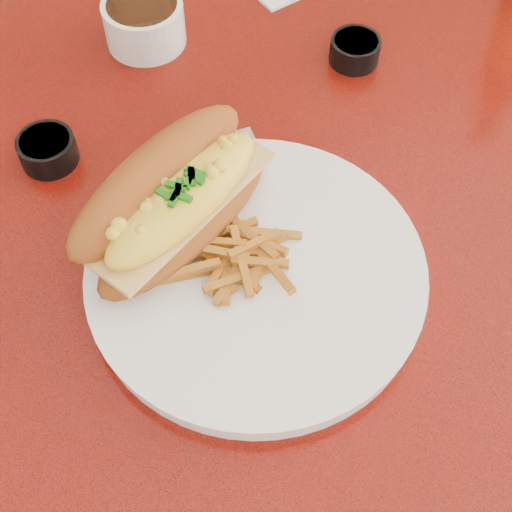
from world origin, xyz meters
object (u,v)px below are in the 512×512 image
object	(u,v)px
gravy_ramekin	(144,21)
sauce_cup_right	(355,49)
fork	(269,188)
diner_table	(278,249)
sauce_cup_left	(47,149)
dinner_plate	(256,274)
mac_hoagie	(175,198)
booth_bench_far	(162,34)

from	to	relation	value
gravy_ramekin	sauce_cup_right	xyz separation A→B (m)	(0.21, -0.10, -0.01)
fork	sauce_cup_right	size ratio (longest dim) A/B	2.46
diner_table	sauce_cup_left	size ratio (longest dim) A/B	17.47
dinner_plate	mac_hoagie	world-z (taller)	mac_hoagie
fork	sauce_cup_right	distance (m)	0.22
mac_hoagie	gravy_ramekin	size ratio (longest dim) A/B	1.91
dinner_plate	mac_hoagie	size ratio (longest dim) A/B	1.52
booth_bench_far	sauce_cup_right	bearing A→B (deg)	-80.32
fork	sauce_cup_left	distance (m)	0.22
booth_bench_far	dinner_plate	distance (m)	1.06
fork	dinner_plate	bearing A→B (deg)	151.88
fork	sauce_cup_right	world-z (taller)	sauce_cup_right
mac_hoagie	fork	distance (m)	0.10
sauce_cup_left	sauce_cup_right	bearing A→B (deg)	8.47
sauce_cup_left	sauce_cup_right	world-z (taller)	same
booth_bench_far	sauce_cup_left	xyz separation A→B (m)	(-0.22, -0.75, 0.50)
fork	booth_bench_far	bearing A→B (deg)	-6.01
gravy_ramekin	mac_hoagie	bearing A→B (deg)	-95.26
gravy_ramekin	sauce_cup_left	world-z (taller)	gravy_ramekin
dinner_plate	sauce_cup_right	xyz separation A→B (m)	(0.18, 0.24, 0.00)
dinner_plate	sauce_cup_left	size ratio (longest dim) A/B	4.85
diner_table	dinner_plate	bearing A→B (deg)	-116.93
fork	gravy_ramekin	bearing A→B (deg)	9.89
booth_bench_far	sauce_cup_left	size ratio (longest dim) A/B	17.04
dinner_plate	mac_hoagie	xyz separation A→B (m)	(-0.05, 0.06, 0.05)
diner_table	fork	xyz separation A→B (m)	(-0.03, -0.05, 0.18)
fork	sauce_cup_left	size ratio (longest dim) A/B	2.33
sauce_cup_left	booth_bench_far	bearing A→B (deg)	73.50
mac_hoagie	sauce_cup_left	world-z (taller)	mac_hoagie
diner_table	fork	size ratio (longest dim) A/B	7.49
gravy_ramekin	booth_bench_far	bearing A→B (deg)	81.13
diner_table	mac_hoagie	xyz separation A→B (m)	(-0.12, -0.07, 0.22)
fork	gravy_ramekin	xyz separation A→B (m)	(-0.06, 0.26, 0.01)
diner_table	booth_bench_far	world-z (taller)	booth_bench_far
booth_bench_far	sauce_cup_right	world-z (taller)	booth_bench_far
booth_bench_far	diner_table	bearing A→B (deg)	-90.00
dinner_plate	fork	bearing A→B (deg)	65.93
diner_table	gravy_ramekin	distance (m)	0.30
diner_table	sauce_cup_left	xyz separation A→B (m)	(-0.22, 0.06, 0.18)
gravy_ramekin	sauce_cup_right	bearing A→B (deg)	-24.29
diner_table	fork	distance (m)	0.19
booth_bench_far	sauce_cup_right	xyz separation A→B (m)	(0.12, -0.70, 0.50)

